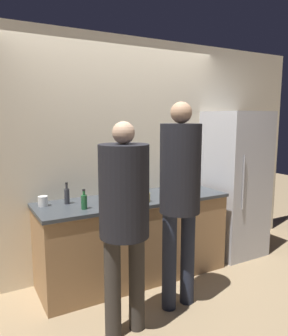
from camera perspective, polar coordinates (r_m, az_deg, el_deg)
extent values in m
plane|color=#9E8460|center=(3.50, 1.31, -20.77)|extent=(14.00, 14.00, 0.00)
cube|color=beige|center=(3.70, -4.27, 2.19)|extent=(5.20, 0.06, 2.60)
cube|color=#9E754C|center=(3.62, -1.82, -12.27)|extent=(2.01, 0.67, 0.85)
cube|color=#383D42|center=(3.48, -1.86, -5.47)|extent=(2.04, 0.70, 0.03)
cube|color=#B7B7BC|center=(4.30, 15.41, -2.60)|extent=(0.65, 0.66, 1.80)
cylinder|color=#99999E|center=(3.91, 16.94, -2.44)|extent=(0.02, 0.02, 0.63)
cylinder|color=#38332D|center=(2.73, -5.48, -20.12)|extent=(0.13, 0.13, 0.81)
cylinder|color=#38332D|center=(2.81, -1.28, -19.18)|extent=(0.13, 0.13, 0.81)
cylinder|color=black|center=(2.49, -3.50, -4.03)|extent=(0.39, 0.39, 0.71)
sphere|color=#DBAD89|center=(2.43, -3.60, 6.15)|extent=(0.17, 0.17, 0.17)
cylinder|color=#232838|center=(3.06, 4.50, -15.93)|extent=(0.13, 0.13, 0.89)
cylinder|color=#232838|center=(3.16, 7.59, -15.12)|extent=(0.13, 0.13, 0.89)
cylinder|color=black|center=(2.87, 6.34, -0.12)|extent=(0.36, 0.36, 0.78)
sphere|color=tan|center=(2.84, 6.51, 9.57)|extent=(0.19, 0.19, 0.19)
cylinder|color=#4C3323|center=(3.37, -3.51, -4.83)|extent=(0.29, 0.29, 0.10)
ellipsoid|color=yellow|center=(3.37, -2.96, -3.64)|extent=(0.15, 0.12, 0.04)
cylinder|color=#ADA393|center=(3.99, 7.73, -2.43)|extent=(0.10, 0.10, 0.14)
cylinder|color=#99754C|center=(3.97, 7.64, -0.92)|extent=(0.01, 0.05, 0.24)
cylinder|color=#99754C|center=(3.98, 7.82, -0.88)|extent=(0.03, 0.05, 0.24)
cylinder|color=#99754C|center=(3.97, 7.84, -0.92)|extent=(0.05, 0.01, 0.24)
cylinder|color=#333338|center=(3.31, -13.28, -4.83)|extent=(0.05, 0.05, 0.15)
cylinder|color=#333338|center=(3.29, -13.34, -3.16)|extent=(0.02, 0.02, 0.05)
cylinder|color=black|center=(3.28, -13.36, -2.61)|extent=(0.03, 0.03, 0.02)
cylinder|color=#236033|center=(3.09, -10.39, -5.87)|extent=(0.06, 0.06, 0.13)
cylinder|color=#236033|center=(3.07, -10.43, -4.30)|extent=(0.03, 0.03, 0.04)
cylinder|color=black|center=(3.07, -10.44, -3.78)|extent=(0.03, 0.03, 0.02)
cylinder|color=white|center=(3.29, -17.18, -5.55)|extent=(0.09, 0.09, 0.10)
cylinder|color=gold|center=(3.31, 0.39, -5.13)|extent=(0.08, 0.08, 0.09)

